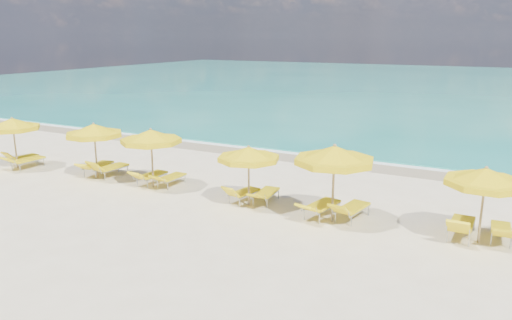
% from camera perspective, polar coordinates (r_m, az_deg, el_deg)
% --- Properties ---
extents(ground_plane, '(120.00, 120.00, 0.00)m').
position_cam_1_polar(ground_plane, '(18.00, -2.22, -4.74)').
color(ground_plane, beige).
extents(ocean, '(120.00, 80.00, 0.30)m').
position_cam_1_polar(ocean, '(63.60, 20.03, 7.98)').
color(ocean, '#167F71').
rests_on(ocean, ground).
extents(wet_sand_band, '(120.00, 2.60, 0.01)m').
position_cam_1_polar(wet_sand_band, '(24.44, 6.43, 0.24)').
color(wet_sand_band, tan).
rests_on(wet_sand_band, ground).
extents(foam_line, '(120.00, 1.20, 0.03)m').
position_cam_1_polar(foam_line, '(25.16, 7.10, 0.63)').
color(foam_line, white).
rests_on(foam_line, ground).
extents(whitecap_near, '(14.00, 0.36, 0.05)m').
position_cam_1_polar(whitecap_near, '(35.40, 3.05, 4.61)').
color(whitecap_near, white).
rests_on(whitecap_near, ground).
extents(whitecap_far, '(18.00, 0.30, 0.05)m').
position_cam_1_polar(whitecap_far, '(39.19, 26.63, 4.06)').
color(whitecap_far, white).
rests_on(whitecap_far, ground).
extents(umbrella_0, '(2.99, 2.99, 2.32)m').
position_cam_1_polar(umbrella_0, '(24.50, -26.05, 3.66)').
color(umbrella_0, '#9D804E').
rests_on(umbrella_0, ground).
extents(umbrella_1, '(3.01, 3.01, 2.35)m').
position_cam_1_polar(umbrella_1, '(21.49, -18.03, 3.19)').
color(umbrella_1, '#9D804E').
rests_on(umbrella_1, ground).
extents(umbrella_2, '(2.79, 2.79, 2.37)m').
position_cam_1_polar(umbrella_2, '(19.50, -11.92, 2.60)').
color(umbrella_2, '#9D804E').
rests_on(umbrella_2, ground).
extents(umbrella_3, '(2.33, 2.33, 2.18)m').
position_cam_1_polar(umbrella_3, '(16.97, -0.85, 0.65)').
color(umbrella_3, '#9D804E').
rests_on(umbrella_3, ground).
extents(umbrella_4, '(2.94, 2.94, 2.56)m').
position_cam_1_polar(umbrella_4, '(15.60, 8.94, 0.50)').
color(umbrella_4, '#9D804E').
rests_on(umbrella_4, ground).
extents(umbrella_5, '(2.92, 2.92, 2.28)m').
position_cam_1_polar(umbrella_5, '(15.30, 24.75, -1.84)').
color(umbrella_5, '#9D804E').
rests_on(umbrella_5, ground).
extents(lounger_0_left, '(0.62, 1.60, 0.76)m').
position_cam_1_polar(lounger_0_left, '(25.46, -25.07, 0.01)').
color(lounger_0_left, '#A5A8AD').
rests_on(lounger_0_left, ground).
extents(lounger_0_right, '(0.69, 1.92, 0.75)m').
position_cam_1_polar(lounger_0_right, '(24.59, -24.69, -0.35)').
color(lounger_0_right, '#A5A8AD').
rests_on(lounger_0_right, ground).
extents(lounger_1_left, '(0.94, 2.01, 0.76)m').
position_cam_1_polar(lounger_1_left, '(22.40, -17.62, -1.01)').
color(lounger_1_left, '#A5A8AD').
rests_on(lounger_1_left, ground).
extents(lounger_1_right, '(0.78, 1.89, 0.88)m').
position_cam_1_polar(lounger_1_right, '(21.91, -16.25, -1.22)').
color(lounger_1_right, '#A5A8AD').
rests_on(lounger_1_right, ground).
extents(lounger_2_left, '(0.64, 1.78, 0.74)m').
position_cam_1_polar(lounger_2_left, '(20.44, -11.88, -2.11)').
color(lounger_2_left, '#A5A8AD').
rests_on(lounger_2_left, ground).
extents(lounger_2_right, '(0.60, 1.74, 0.68)m').
position_cam_1_polar(lounger_2_right, '(20.03, -9.71, -2.36)').
color(lounger_2_right, '#A5A8AD').
rests_on(lounger_2_right, ground).
extents(lounger_3_left, '(0.82, 1.67, 0.77)m').
position_cam_1_polar(lounger_3_left, '(17.93, -1.45, -4.12)').
color(lounger_3_left, '#A5A8AD').
rests_on(lounger_3_left, ground).
extents(lounger_3_right, '(0.73, 1.86, 0.65)m').
position_cam_1_polar(lounger_3_right, '(17.78, 1.11, -4.25)').
color(lounger_3_right, '#A5A8AD').
rests_on(lounger_3_right, ground).
extents(lounger_4_left, '(0.97, 2.04, 0.74)m').
position_cam_1_polar(lounger_4_left, '(16.57, 7.47, -5.69)').
color(lounger_4_left, '#A5A8AD').
rests_on(lounger_4_left, ground).
extents(lounger_4_right, '(0.93, 1.97, 0.81)m').
position_cam_1_polar(lounger_4_right, '(16.49, 10.87, -5.92)').
color(lounger_4_right, '#A5A8AD').
rests_on(lounger_4_right, ground).
extents(lounger_5_left, '(0.70, 1.92, 0.90)m').
position_cam_1_polar(lounger_5_left, '(15.99, 22.37, -7.39)').
color(lounger_5_left, '#A5A8AD').
rests_on(lounger_5_left, ground).
extents(lounger_5_right, '(0.64, 1.68, 0.71)m').
position_cam_1_polar(lounger_5_right, '(16.24, 26.16, -7.60)').
color(lounger_5_right, '#A5A8AD').
rests_on(lounger_5_right, ground).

